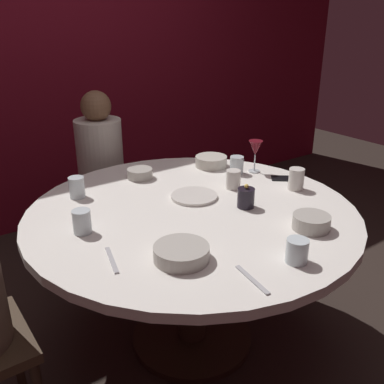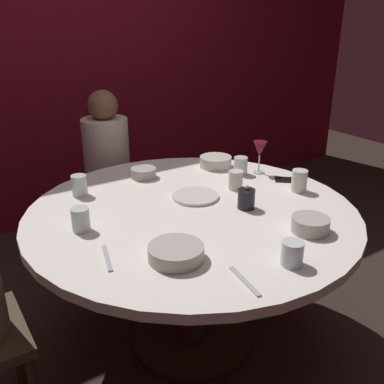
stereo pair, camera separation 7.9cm
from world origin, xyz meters
The scene contains 20 objects.
ground_plane centered at (0.00, 0.00, 0.00)m, with size 8.00×8.00×0.00m, color #2D231E.
back_wall centered at (0.00, 1.79, 1.30)m, with size 6.00×0.10×2.60m, color maroon.
dining_table centered at (0.00, 0.00, 0.60)m, with size 1.47×1.47×0.73m.
seated_diner_back centered at (0.00, 0.98, 0.70)m, with size 0.40×0.40×1.13m.
candle_holder centered at (0.21, -0.13, 0.78)m, with size 0.08×0.08×0.11m.
wine_glass centered at (0.56, 0.20, 0.86)m, with size 0.08×0.08×0.18m.
dinner_plate centered at (0.08, 0.09, 0.74)m, with size 0.22×0.22×0.01m, color silver.
cell_phone centered at (0.61, 0.02, 0.74)m, with size 0.07×0.14×0.01m, color black.
bowl_serving_large centered at (0.28, -0.44, 0.76)m, with size 0.15×0.15×0.06m, color #B2ADA3.
bowl_salad_center centered at (-0.28, -0.33, 0.76)m, with size 0.20×0.20×0.05m, color #B2ADA3.
bowl_small_white centered at (0.00, 0.47, 0.76)m, with size 0.13×0.13×0.05m, color #B2ADA3.
bowl_sauce_side centered at (0.42, 0.41, 0.76)m, with size 0.18×0.18×0.06m, color beige.
cup_near_candle centered at (0.31, 0.08, 0.78)m, with size 0.07×0.07×0.09m, color silver.
cup_by_left_diner centered at (-0.37, 0.42, 0.78)m, with size 0.07×0.07×0.10m, color silver.
cup_by_right_diner centered at (0.04, -0.58, 0.78)m, with size 0.08×0.08×0.09m, color silver.
cup_center_front centered at (0.55, -0.11, 0.79)m, with size 0.08×0.08×0.11m, color silver.
cup_far_edge centered at (0.47, 0.23, 0.78)m, with size 0.07×0.07×0.09m, color silver.
cup_beside_wine centered at (-0.49, 0.07, 0.78)m, with size 0.07×0.07×0.10m, color silver.
fork_near_plate centered at (-0.17, -0.57, 0.74)m, with size 0.02×0.18×0.01m, color #B7B7BC.
knife_near_plate centered at (-0.49, -0.19, 0.74)m, with size 0.02×0.18×0.01m, color #B7B7BC.
Camera 2 is at (-0.96, -1.47, 1.54)m, focal length 40.36 mm.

